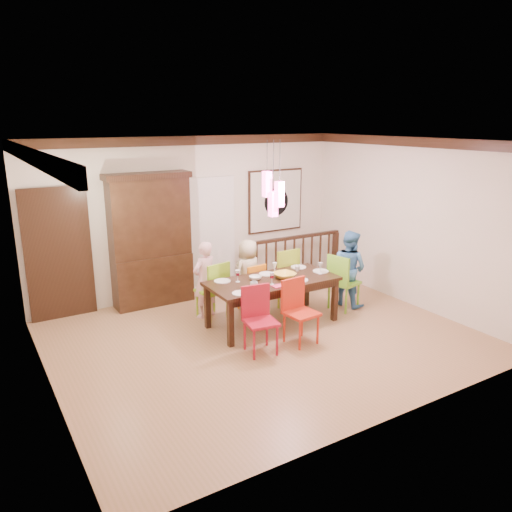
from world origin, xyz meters
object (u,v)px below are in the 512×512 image
chair_far_left (212,286)px  china_hutch (151,240)px  dining_table (272,285)px  person_far_mid (248,273)px  person_far_left (205,280)px  balustrade (294,258)px  person_end_right (349,268)px  chair_end_right (344,278)px

chair_far_left → china_hutch: china_hutch is taller
dining_table → person_far_mid: 0.91m
chair_far_left → person_far_left: (-0.08, 0.09, 0.09)m
dining_table → balustrade: balustrade is taller
person_end_right → person_far_left: bearing=57.3°
chair_far_left → chair_end_right: bearing=147.7°
dining_table → chair_far_left: bearing=133.3°
china_hutch → person_far_left: size_ratio=1.81×
person_far_left → person_far_mid: bearing=165.4°
chair_far_left → balustrade: (2.22, 0.79, -0.05)m
chair_far_left → person_end_right: 2.43m
balustrade → person_far_left: 2.41m
chair_far_left → person_far_mid: 0.80m
chair_far_left → person_far_left: bearing=-60.5°
chair_end_right → balustrade: chair_end_right is taller
chair_far_left → chair_end_right: chair_end_right is taller
china_hutch → person_far_left: bearing=-63.5°
chair_far_left → china_hutch: bearing=-73.3°
person_end_right → dining_table: bearing=77.4°
chair_end_right → person_far_mid: bearing=40.4°
chair_end_right → person_far_mid: person_far_mid is taller
china_hutch → person_far_left: (0.52, -1.05, -0.52)m
chair_end_right → person_end_right: size_ratio=0.73×
person_end_right → china_hutch: bearing=43.5°
china_hutch → person_far_left: 1.28m
chair_end_right → balustrade: size_ratio=0.43×
person_far_mid → dining_table: bearing=70.8°
chair_end_right → person_far_left: size_ratio=0.76×
chair_far_left → dining_table: bearing=121.5°
chair_far_left → person_far_left: 0.15m
balustrade → person_end_right: (0.10, -1.51, 0.17)m
balustrade → person_far_mid: person_far_mid is taller
chair_far_left → china_hutch: size_ratio=0.42×
person_far_mid → person_end_right: 1.77m
china_hutch → person_end_right: china_hutch is taller
person_far_mid → chair_end_right: bearing=130.3°
dining_table → chair_far_left: (-0.70, 0.75, -0.11)m
balustrade → person_far_mid: size_ratio=1.88×
chair_end_right → person_end_right: bearing=-73.9°
person_end_right → chair_end_right: bearing=105.7°
balustrade → person_far_left: bearing=-162.2°
china_hutch → balustrade: china_hutch is taller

